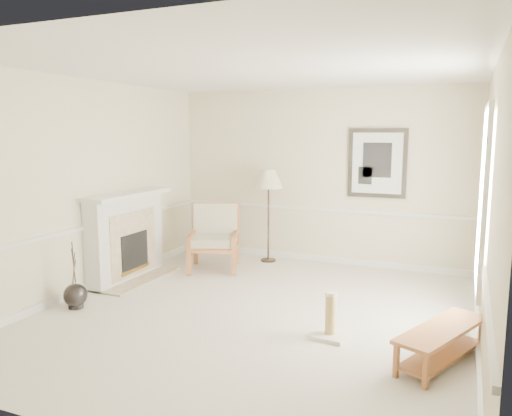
{
  "coord_description": "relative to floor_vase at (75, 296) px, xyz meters",
  "views": [
    {
      "loc": [
        2.29,
        -5.34,
        2.18
      ],
      "look_at": [
        -0.29,
        0.7,
        1.19
      ],
      "focal_mm": 35.0,
      "sensor_mm": 36.0,
      "label": 1
    }
  ],
  "objects": [
    {
      "name": "fireplace",
      "position": [
        -0.19,
        1.3,
        0.48
      ],
      "size": [
        0.64,
        1.64,
        1.31
      ],
      "color": "white",
      "rests_on": "ground"
    },
    {
      "name": "armchair",
      "position": [
        0.72,
        2.37,
        0.4
      ],
      "size": [
        1.03,
        1.06,
        1.04
      ],
      "rotation": [
        0.0,
        0.0,
        0.38
      ],
      "color": "#9B5332",
      "rests_on": "ground"
    },
    {
      "name": "bench",
      "position": [
        4.3,
        0.19,
        0.08
      ],
      "size": [
        0.84,
        1.29,
        0.35
      ],
      "rotation": [
        0.0,
        0.0,
        -0.41
      ],
      "color": "#9B5332",
      "rests_on": "ground"
    },
    {
      "name": "room",
      "position": [
        2.29,
        0.78,
        1.71
      ],
      "size": [
        5.04,
        5.54,
        2.92
      ],
      "color": "beige",
      "rests_on": "ground"
    },
    {
      "name": "floor_vase",
      "position": [
        0.0,
        0.0,
        0.0
      ],
      "size": [
        0.29,
        0.29,
        0.86
      ],
      "rotation": [
        0.0,
        0.0,
        -0.02
      ],
      "color": "black",
      "rests_on": "ground"
    },
    {
      "name": "scratching_post",
      "position": [
        3.17,
        0.36,
        0.0
      ],
      "size": [
        0.39,
        0.39,
        0.51
      ],
      "rotation": [
        0.0,
        0.0,
        -0.11
      ],
      "color": "white",
      "rests_on": "ground"
    },
    {
      "name": "ground",
      "position": [
        2.15,
        0.7,
        -0.16
      ],
      "size": [
        5.5,
        5.5,
        0.0
      ],
      "primitive_type": "plane",
      "color": "silver",
      "rests_on": "ground"
    },
    {
      "name": "floor_lamp",
      "position": [
        1.37,
        3.1,
        1.22
      ],
      "size": [
        0.58,
        0.58,
        1.58
      ],
      "rotation": [
        0.0,
        0.0,
        0.18
      ],
      "color": "black",
      "rests_on": "ground"
    }
  ]
}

